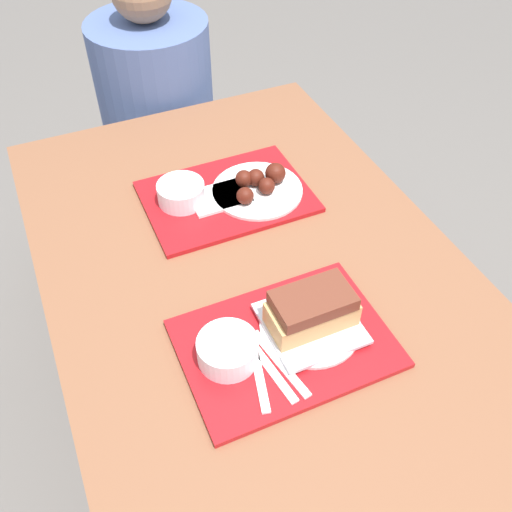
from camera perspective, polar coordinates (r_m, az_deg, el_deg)
The scene contains 14 objects.
ground_plane at distance 1.87m, azimuth 0.41°, elevation -18.50°, with size 12.00×12.00×0.00m, color #605B56.
picnic_table at distance 1.30m, azimuth 0.57°, elevation -5.40°, with size 0.88×1.44×0.78m.
picnic_bench_far at distance 2.16m, azimuth -9.85°, elevation 7.51°, with size 0.84×0.28×0.44m.
tray_near at distance 1.10m, azimuth 2.92°, elevation -8.72°, with size 0.40×0.28×0.01m.
tray_far at distance 1.41m, azimuth -2.94°, elevation 5.95°, with size 0.40×0.28×0.01m.
bowl_coleslaw_near at distance 1.05m, azimuth -2.85°, elevation -9.29°, with size 0.11×0.11×0.05m.
brisket_sandwich_plate at distance 1.09m, azimuth 5.57°, elevation -5.85°, with size 0.20×0.20×0.09m.
plastic_fork_near at distance 1.06m, azimuth 1.33°, elevation -11.07°, with size 0.04×0.17×0.00m.
plastic_knife_near at distance 1.07m, azimuth 2.42°, elevation -10.66°, with size 0.05×0.17×0.00m.
plastic_spoon_near at distance 1.06m, azimuth 0.23°, elevation -11.47°, with size 0.06×0.17×0.00m.
bowl_coleslaw_far at distance 1.38m, azimuth -7.51°, elevation 6.37°, with size 0.11×0.11×0.05m.
wings_plate_far at distance 1.40m, azimuth 0.26°, elevation 7.09°, with size 0.22×0.22×0.06m.
napkin_far at distance 1.39m, azimuth -3.66°, elevation 5.89°, with size 0.14×0.10×0.01m.
person_seated_across at distance 1.97m, azimuth -10.04°, elevation 15.88°, with size 0.38×0.38×0.70m.
Camera 1 is at (-0.34, -0.74, 1.68)m, focal length 40.00 mm.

